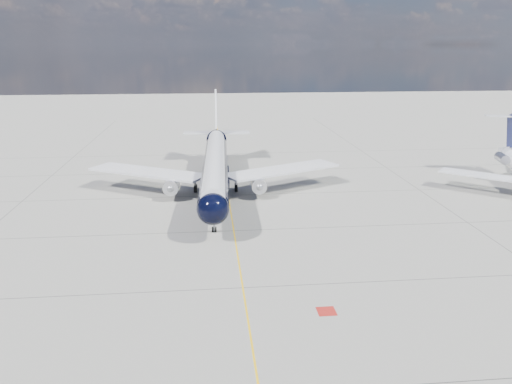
# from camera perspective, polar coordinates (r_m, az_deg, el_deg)

# --- Properties ---
(ground) EXTENTS (320.00, 320.00, 0.00)m
(ground) POSITION_cam_1_polar(r_m,az_deg,el_deg) (80.26, -3.37, 0.65)
(ground) COLOR #99988E
(ground) RESTS_ON ground
(taxiway_centerline) EXTENTS (0.16, 160.00, 0.01)m
(taxiway_centerline) POSITION_cam_1_polar(r_m,az_deg,el_deg) (75.47, -3.20, -0.38)
(taxiway_centerline) COLOR yellow
(taxiway_centerline) RESTS_ON ground
(red_marking) EXTENTS (1.60, 1.60, 0.01)m
(red_marking) POSITION_cam_1_polar(r_m,az_deg,el_deg) (44.22, 8.05, -13.34)
(red_marking) COLOR maroon
(red_marking) RESTS_ON ground
(main_airliner) EXTENTS (39.56, 48.13, 13.91)m
(main_airliner) POSITION_cam_1_polar(r_m,az_deg,el_deg) (76.55, -4.67, 3.17)
(main_airliner) COLOR black
(main_airliner) RESTS_ON ground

